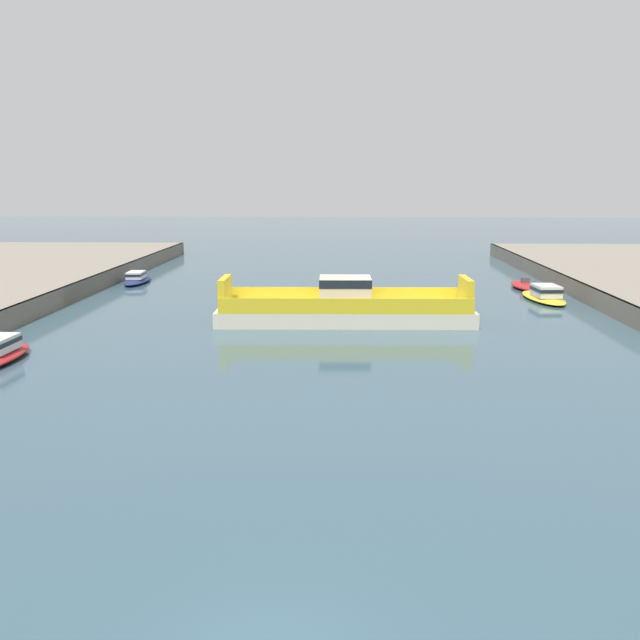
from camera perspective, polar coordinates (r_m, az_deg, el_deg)
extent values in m
cube|color=beige|center=(53.87, 1.94, 0.40)|extent=(18.64, 6.00, 1.10)
cube|color=yellow|center=(56.39, 1.90, 2.00)|extent=(17.78, 0.50, 1.10)
cube|color=yellow|center=(50.98, 2.01, 1.07)|extent=(17.78, 0.50, 1.10)
cube|color=beige|center=(53.59, 1.95, 2.16)|extent=(3.77, 3.16, 2.24)
cube|color=black|center=(53.48, 1.96, 2.97)|extent=(3.81, 3.20, 0.60)
cube|color=yellow|center=(54.47, 11.22, 2.08)|extent=(0.58, 3.93, 2.20)
cube|color=yellow|center=(54.14, -7.36, 2.14)|extent=(0.58, 3.93, 2.20)
ellipsoid|color=red|center=(73.56, 15.58, 2.58)|extent=(2.38, 6.37, 0.58)
cube|color=#4C4C51|center=(73.49, 15.60, 3.00)|extent=(0.78, 0.42, 0.50)
ellipsoid|color=yellow|center=(66.83, 16.90, 1.66)|extent=(3.34, 8.37, 0.43)
cube|color=silver|center=(66.15, 17.10, 2.18)|extent=(2.12, 3.00, 0.98)
cube|color=black|center=(66.13, 17.11, 2.29)|extent=(2.18, 3.09, 0.30)
ellipsoid|color=navy|center=(77.22, -13.94, 3.00)|extent=(2.54, 7.45, 0.51)
cube|color=silver|center=(76.61, -14.06, 3.40)|extent=(1.65, 2.64, 0.70)
cube|color=black|center=(76.60, -14.06, 3.47)|extent=(1.70, 2.72, 0.21)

